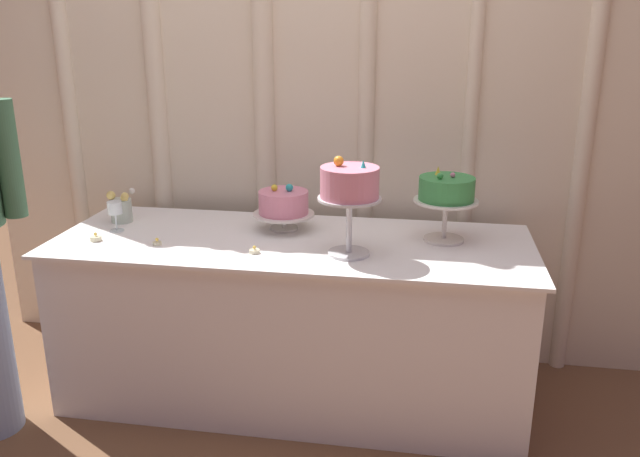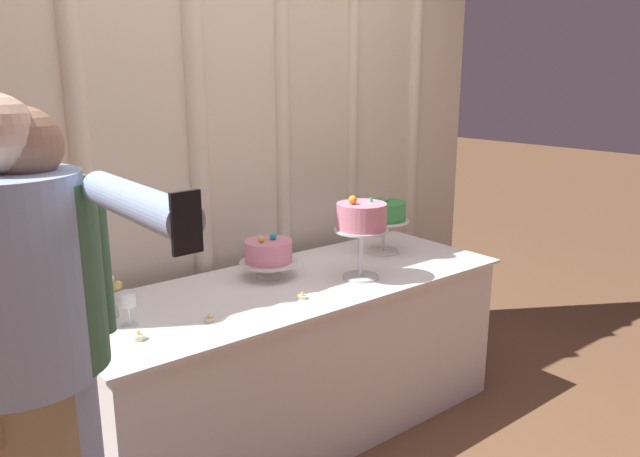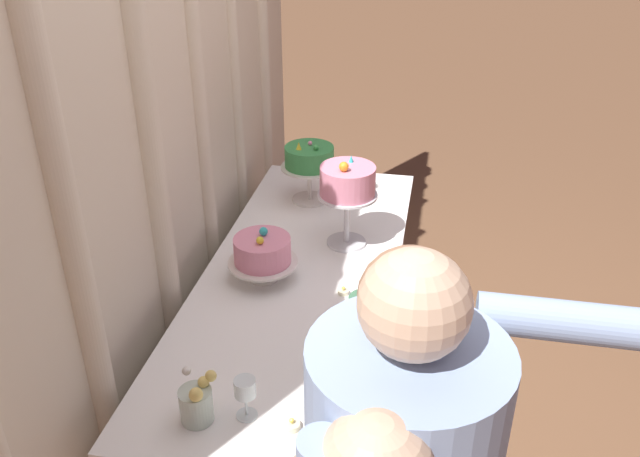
# 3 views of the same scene
# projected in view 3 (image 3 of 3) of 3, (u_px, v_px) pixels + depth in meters

# --- Properties ---
(ground_plane) EXTENTS (24.00, 24.00, 0.00)m
(ground_plane) POSITION_uv_depth(u_px,v_px,m) (325.00, 415.00, 3.00)
(ground_plane) COLOR brown
(draped_curtain) EXTENTS (3.39, 0.17, 2.60)m
(draped_curtain) POSITION_uv_depth(u_px,v_px,m) (166.00, 113.00, 2.40)
(draped_curtain) COLOR beige
(draped_curtain) RESTS_ON ground_plane
(cake_table) EXTENTS (2.04, 0.76, 0.75)m
(cake_table) POSITION_uv_depth(u_px,v_px,m) (302.00, 346.00, 2.84)
(cake_table) COLOR white
(cake_table) RESTS_ON ground_plane
(cake_display_leftmost) EXTENTS (0.27, 0.27, 0.21)m
(cake_display_leftmost) POSITION_uv_depth(u_px,v_px,m) (262.00, 252.00, 2.57)
(cake_display_leftmost) COLOR silver
(cake_display_leftmost) RESTS_ON cake_table
(cake_display_center) EXTENTS (0.25, 0.25, 0.40)m
(cake_display_center) POSITION_uv_depth(u_px,v_px,m) (348.00, 185.00, 2.73)
(cake_display_center) COLOR silver
(cake_display_center) RESTS_ON cake_table
(cake_display_rightmost) EXTENTS (0.27, 0.27, 0.31)m
(cake_display_rightmost) POSITION_uv_depth(u_px,v_px,m) (309.00, 160.00, 3.12)
(cake_display_rightmost) COLOR silver
(cake_display_rightmost) RESTS_ON cake_table
(wine_glass) EXTENTS (0.06, 0.06, 0.14)m
(wine_glass) POSITION_uv_depth(u_px,v_px,m) (245.00, 390.00, 1.92)
(wine_glass) COLOR silver
(wine_glass) RESTS_ON cake_table
(flower_vase) EXTENTS (0.12, 0.10, 0.15)m
(flower_vase) POSITION_uv_depth(u_px,v_px,m) (197.00, 402.00, 1.93)
(flower_vase) COLOR #B2C1B2
(flower_vase) RESTS_ON cake_table
(tealight_far_left) EXTENTS (0.05, 0.05, 0.04)m
(tealight_far_left) POSITION_uv_depth(u_px,v_px,m) (292.00, 425.00, 1.92)
(tealight_far_left) COLOR beige
(tealight_far_left) RESTS_ON cake_table
(tealight_near_left) EXTENTS (0.04, 0.04, 0.03)m
(tealight_near_left) POSITION_uv_depth(u_px,v_px,m) (314.00, 363.00, 2.16)
(tealight_near_left) COLOR beige
(tealight_near_left) RESTS_ON cake_table
(tealight_near_right) EXTENTS (0.04, 0.04, 0.03)m
(tealight_near_right) POSITION_uv_depth(u_px,v_px,m) (343.00, 291.00, 2.52)
(tealight_near_right) COLOR beige
(tealight_near_right) RESTS_ON cake_table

